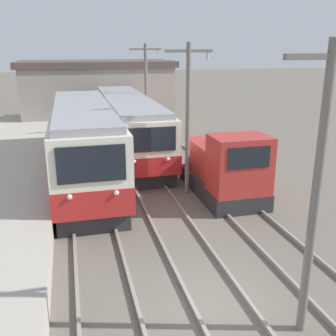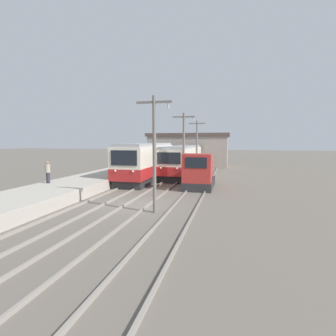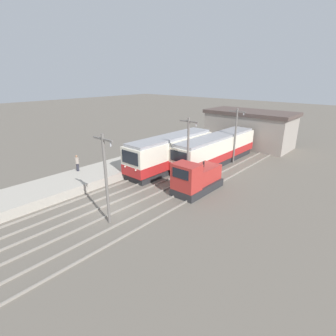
% 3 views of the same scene
% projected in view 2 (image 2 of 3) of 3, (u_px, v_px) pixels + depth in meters
% --- Properties ---
extents(ground_plane, '(200.00, 200.00, 0.00)m').
position_uv_depth(ground_plane, '(135.00, 205.00, 16.59)').
color(ground_plane, '#665E54').
extents(platform_left, '(4.50, 54.00, 0.83)m').
position_uv_depth(platform_left, '(50.00, 194.00, 18.00)').
color(platform_left, '#ADA599').
rests_on(platform_left, ground).
extents(track_left, '(1.54, 60.00, 0.14)m').
position_uv_depth(track_left, '(98.00, 202.00, 17.19)').
color(track_left, gray).
rests_on(track_left, ground).
extents(track_center, '(1.54, 60.00, 0.14)m').
position_uv_depth(track_center, '(138.00, 204.00, 16.53)').
color(track_center, gray).
rests_on(track_center, ground).
extents(track_right, '(1.54, 60.00, 0.14)m').
position_uv_depth(track_right, '(185.00, 207.00, 15.83)').
color(track_right, gray).
rests_on(track_right, ground).
extents(commuter_train_left, '(2.84, 12.09, 3.78)m').
position_uv_depth(commuter_train_left, '(147.00, 163.00, 27.03)').
color(commuter_train_left, '#28282B').
rests_on(commuter_train_left, ground).
extents(commuter_train_center, '(2.84, 14.15, 3.44)m').
position_uv_depth(commuter_train_center, '(182.00, 161.00, 31.20)').
color(commuter_train_center, '#28282B').
rests_on(commuter_train_center, ground).
extents(shunting_locomotive, '(2.40, 5.17, 3.00)m').
position_uv_depth(shunting_locomotive, '(199.00, 174.00, 22.57)').
color(shunting_locomotive, '#28282B').
rests_on(shunting_locomotive, ground).
extents(catenary_mast_near, '(2.00, 0.20, 6.49)m').
position_uv_depth(catenary_mast_near, '(154.00, 150.00, 14.46)').
color(catenary_mast_near, slate).
rests_on(catenary_mast_near, ground).
extents(catenary_mast_mid, '(2.00, 0.20, 6.49)m').
position_uv_depth(catenary_mast_mid, '(184.00, 146.00, 23.33)').
color(catenary_mast_mid, slate).
rests_on(catenary_mast_mid, ground).
extents(catenary_mast_far, '(2.00, 0.20, 6.49)m').
position_uv_depth(catenary_mast_far, '(197.00, 145.00, 32.20)').
color(catenary_mast_far, slate).
rests_on(catenary_mast_far, ground).
extents(person_on_platform, '(0.38, 0.38, 1.68)m').
position_uv_depth(person_on_platform, '(48.00, 171.00, 19.88)').
color(person_on_platform, '#282833').
rests_on(person_on_platform, platform_left).
extents(station_building, '(12.60, 6.30, 5.17)m').
position_uv_depth(station_building, '(189.00, 150.00, 41.62)').
color(station_building, gray).
rests_on(station_building, ground).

